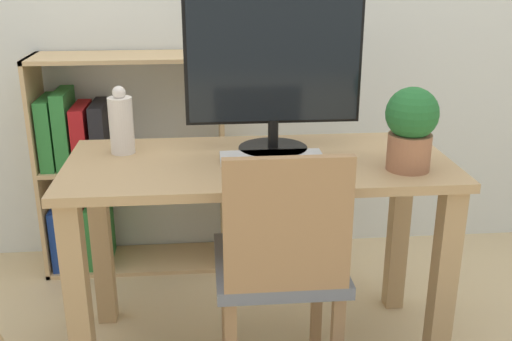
{
  "coord_description": "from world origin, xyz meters",
  "views": [
    {
      "loc": [
        -0.18,
        -1.87,
        1.37
      ],
      "look_at": [
        0.0,
        0.1,
        0.66
      ],
      "focal_mm": 42.0,
      "sensor_mm": 36.0,
      "label": 1
    }
  ],
  "objects_px": {
    "potted_plant": "(411,126)",
    "keyboard": "(272,157)",
    "monitor": "(274,69)",
    "chair": "(281,264)",
    "bookshelf": "(101,175)",
    "vase": "(121,123)"
  },
  "relations": [
    {
      "from": "vase",
      "to": "chair",
      "type": "xyz_separation_m",
      "value": [
        0.5,
        -0.38,
        -0.36
      ]
    },
    {
      "from": "monitor",
      "to": "chair",
      "type": "xyz_separation_m",
      "value": [
        -0.01,
        -0.35,
        -0.54
      ]
    },
    {
      "from": "monitor",
      "to": "chair",
      "type": "bearing_deg",
      "value": -92.1
    },
    {
      "from": "monitor",
      "to": "vase",
      "type": "distance_m",
      "value": 0.55
    },
    {
      "from": "keyboard",
      "to": "vase",
      "type": "relative_size",
      "value": 1.47
    },
    {
      "from": "chair",
      "to": "bookshelf",
      "type": "relative_size",
      "value": 0.89
    },
    {
      "from": "monitor",
      "to": "potted_plant",
      "type": "distance_m",
      "value": 0.48
    },
    {
      "from": "monitor",
      "to": "keyboard",
      "type": "relative_size",
      "value": 1.73
    },
    {
      "from": "keyboard",
      "to": "potted_plant",
      "type": "distance_m",
      "value": 0.46
    },
    {
      "from": "monitor",
      "to": "vase",
      "type": "xyz_separation_m",
      "value": [
        -0.51,
        0.03,
        -0.18
      ]
    },
    {
      "from": "monitor",
      "to": "bookshelf",
      "type": "bearing_deg",
      "value": 139.1
    },
    {
      "from": "potted_plant",
      "to": "chair",
      "type": "xyz_separation_m",
      "value": [
        -0.42,
        -0.13,
        -0.39
      ]
    },
    {
      "from": "monitor",
      "to": "bookshelf",
      "type": "relative_size",
      "value": 0.6
    },
    {
      "from": "keyboard",
      "to": "vase",
      "type": "xyz_separation_m",
      "value": [
        -0.5,
        0.12,
        0.1
      ]
    },
    {
      "from": "vase",
      "to": "bookshelf",
      "type": "height_order",
      "value": "bookshelf"
    },
    {
      "from": "keyboard",
      "to": "vase",
      "type": "height_order",
      "value": "vase"
    },
    {
      "from": "potted_plant",
      "to": "chair",
      "type": "height_order",
      "value": "potted_plant"
    },
    {
      "from": "vase",
      "to": "potted_plant",
      "type": "xyz_separation_m",
      "value": [
        0.92,
        -0.25,
        0.04
      ]
    },
    {
      "from": "chair",
      "to": "bookshelf",
      "type": "bearing_deg",
      "value": 125.19
    },
    {
      "from": "potted_plant",
      "to": "keyboard",
      "type": "bearing_deg",
      "value": 162.15
    },
    {
      "from": "vase",
      "to": "monitor",
      "type": "bearing_deg",
      "value": -3.53
    },
    {
      "from": "chair",
      "to": "bookshelf",
      "type": "distance_m",
      "value": 1.18
    }
  ]
}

